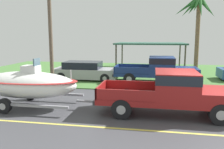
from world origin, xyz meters
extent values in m
cube|color=#424247|center=(0.00, 0.00, -0.03)|extent=(36.00, 8.00, 0.06)
cube|color=#477538|center=(0.00, 11.00, 0.00)|extent=(36.00, 14.00, 0.11)
cube|color=#DBCC4C|center=(0.00, -1.80, 0.00)|extent=(34.20, 0.12, 0.01)
cube|color=maroon|center=(-1.48, 0.09, 0.63)|extent=(5.56, 1.98, 0.22)
cube|color=maroon|center=(0.52, 0.09, 0.93)|extent=(1.56, 1.98, 0.38)
cube|color=maroon|center=(-1.09, 0.09, 1.28)|extent=(1.67, 1.98, 1.08)
cube|color=black|center=(-1.09, 0.09, 1.59)|extent=(1.69, 2.00, 0.38)
cube|color=#621111|center=(-3.09, 0.09, 0.76)|extent=(2.33, 1.98, 0.04)
cube|color=maroon|center=(-3.09, 1.04, 0.96)|extent=(2.33, 0.08, 0.45)
cube|color=maroon|center=(-3.09, -0.86, 0.96)|extent=(2.33, 0.08, 0.45)
cube|color=maroon|center=(-4.22, 0.09, 0.96)|extent=(0.08, 1.98, 0.45)
cube|color=#333338|center=(-4.32, 0.09, 0.57)|extent=(0.12, 1.78, 0.16)
sphere|color=#B2B2B7|center=(-4.44, 0.09, 0.62)|extent=(0.10, 0.10, 0.10)
cylinder|color=black|center=(0.44, 0.96, 0.40)|extent=(0.80, 0.28, 0.80)
cylinder|color=#9E9EA3|center=(0.44, 0.96, 0.40)|extent=(0.36, 0.29, 0.36)
cylinder|color=black|center=(0.44, -0.79, 0.40)|extent=(0.80, 0.28, 0.80)
cylinder|color=#9E9EA3|center=(0.44, -0.79, 0.40)|extent=(0.36, 0.29, 0.36)
cylinder|color=black|center=(-3.21, 0.96, 0.40)|extent=(0.80, 0.28, 0.80)
cylinder|color=#9E9EA3|center=(-3.21, 0.96, 0.40)|extent=(0.36, 0.29, 0.36)
cylinder|color=black|center=(-3.21, -0.79, 0.40)|extent=(0.80, 0.28, 0.80)
cylinder|color=#9E9EA3|center=(-3.21, -0.79, 0.40)|extent=(0.36, 0.29, 0.36)
cube|color=gray|center=(-4.89, 0.09, 0.38)|extent=(0.90, 0.10, 0.08)
cube|color=gray|center=(-7.71, 1.12, 0.38)|extent=(4.73, 0.12, 0.10)
cube|color=gray|center=(-7.71, -0.95, 0.38)|extent=(4.73, 0.12, 0.10)
cylinder|color=black|center=(-8.18, 1.18, 0.32)|extent=(0.64, 0.22, 0.64)
cylinder|color=#9E9EA3|center=(-8.18, 1.18, 0.32)|extent=(0.29, 0.23, 0.29)
cylinder|color=black|center=(-8.18, -1.01, 0.32)|extent=(0.64, 0.22, 0.64)
cylinder|color=#9E9EA3|center=(-8.18, -1.01, 0.32)|extent=(0.29, 0.23, 0.29)
ellipsoid|color=white|center=(-7.71, 0.09, 1.03)|extent=(4.73, 1.96, 1.21)
ellipsoid|color=#B22626|center=(-7.71, 0.09, 1.24)|extent=(4.83, 2.00, 0.12)
cube|color=silver|center=(-7.47, 0.09, 1.60)|extent=(0.70, 0.60, 0.65)
cube|color=slate|center=(-7.17, 0.09, 2.07)|extent=(0.06, 0.56, 0.36)
cylinder|color=silver|center=(-5.58, 0.09, 1.52)|extent=(0.04, 0.04, 0.50)
cube|color=navy|center=(-1.85, 6.75, 0.63)|extent=(5.60, 2.02, 0.22)
cube|color=navy|center=(0.17, 6.75, 0.93)|extent=(1.57, 2.02, 0.38)
cube|color=navy|center=(-1.45, 6.75, 1.28)|extent=(1.68, 2.02, 1.09)
cube|color=black|center=(-1.45, 6.75, 1.60)|extent=(1.70, 2.04, 0.38)
cube|color=#112047|center=(-3.47, 6.75, 0.76)|extent=(2.35, 2.02, 0.04)
cube|color=navy|center=(-3.47, 7.72, 0.96)|extent=(2.35, 0.08, 0.45)
cube|color=navy|center=(-3.47, 5.78, 0.96)|extent=(2.35, 0.08, 0.45)
cube|color=navy|center=(-4.61, 6.75, 0.96)|extent=(0.08, 2.02, 0.45)
cube|color=#333338|center=(-4.71, 6.75, 0.57)|extent=(0.12, 1.81, 0.16)
sphere|color=#B2B2B7|center=(-4.83, 6.75, 0.62)|extent=(0.10, 0.10, 0.10)
cylinder|color=black|center=(0.09, 7.64, 0.40)|extent=(0.80, 0.28, 0.80)
cylinder|color=#9E9EA3|center=(0.09, 7.64, 0.40)|extent=(0.36, 0.29, 0.36)
cylinder|color=black|center=(0.09, 5.85, 0.40)|extent=(0.80, 0.28, 0.80)
cylinder|color=#9E9EA3|center=(0.09, 5.85, 0.40)|extent=(0.36, 0.29, 0.36)
cylinder|color=black|center=(-3.59, 7.64, 0.40)|extent=(0.80, 0.28, 0.80)
cylinder|color=#9E9EA3|center=(-3.59, 7.64, 0.40)|extent=(0.36, 0.29, 0.36)
cylinder|color=black|center=(-3.59, 5.85, 0.40)|extent=(0.80, 0.28, 0.80)
cylinder|color=#9E9EA3|center=(-3.59, 5.85, 0.40)|extent=(0.36, 0.29, 0.36)
cube|color=#99999E|center=(-6.93, 6.96, 0.53)|extent=(4.73, 1.88, 0.70)
cube|color=black|center=(-7.17, 6.96, 1.13)|extent=(2.65, 1.73, 0.50)
cylinder|color=black|center=(-5.32, 7.81, 0.33)|extent=(0.66, 0.22, 0.66)
cylinder|color=#9E9EA3|center=(-5.32, 7.81, 0.33)|extent=(0.30, 0.23, 0.30)
cylinder|color=black|center=(-5.32, 6.11, 0.33)|extent=(0.66, 0.22, 0.66)
cylinder|color=#9E9EA3|center=(-5.32, 6.11, 0.33)|extent=(0.30, 0.23, 0.30)
cylinder|color=black|center=(-8.54, 7.81, 0.33)|extent=(0.66, 0.22, 0.66)
cylinder|color=#9E9EA3|center=(-8.54, 7.81, 0.33)|extent=(0.30, 0.23, 0.30)
cylinder|color=black|center=(-8.54, 6.11, 0.33)|extent=(0.66, 0.22, 0.66)
cylinder|color=#9E9EA3|center=(-8.54, 6.11, 0.33)|extent=(0.30, 0.23, 0.30)
cylinder|color=#4C4238|center=(0.71, 15.86, 1.23)|extent=(0.14, 0.14, 2.46)
cylinder|color=#4C4238|center=(0.71, 11.61, 1.23)|extent=(0.14, 0.14, 2.46)
cylinder|color=#4C4238|center=(-5.41, 15.86, 1.23)|extent=(0.14, 0.14, 2.46)
cylinder|color=#4C4238|center=(-5.41, 11.61, 1.23)|extent=(0.14, 0.14, 2.46)
cube|color=#2D5647|center=(-2.35, 13.73, 2.53)|extent=(6.63, 4.74, 0.14)
cylinder|color=brown|center=(1.16, 8.89, 3.01)|extent=(0.31, 0.50, 6.02)
cone|color=#286028|center=(1.63, 8.86, 5.40)|extent=(1.29, 0.49, 1.48)
cone|color=#286028|center=(1.83, 9.40, 5.37)|extent=(1.73, 1.43, 1.58)
cone|color=#286028|center=(1.18, 9.37, 5.40)|extent=(0.37, 1.23, 1.42)
cone|color=#286028|center=(0.85, 9.34, 5.47)|extent=(1.14, 1.40, 1.40)
cone|color=#286028|center=(0.35, 9.24, 5.44)|extent=(1.93, 1.09, 1.45)
cone|color=#286028|center=(0.55, 8.68, 5.35)|extent=(1.56, 0.82, 1.58)
cone|color=#286028|center=(0.90, 8.42, 5.47)|extent=(1.00, 1.39, 1.38)
cone|color=#286028|center=(1.15, 8.27, 5.30)|extent=(0.41, 1.54, 1.69)
cone|color=#286028|center=(1.46, 8.56, 5.46)|extent=(1.14, 1.21, 1.38)
cylinder|color=brown|center=(-8.49, 4.52, 4.22)|extent=(0.24, 0.24, 8.45)
camera|label=1|loc=(-2.03, -9.53, 3.22)|focal=37.36mm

